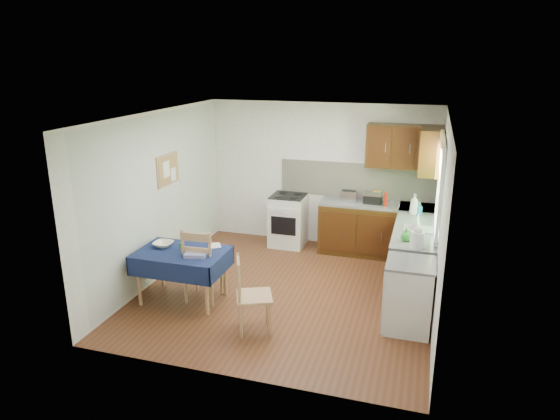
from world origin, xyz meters
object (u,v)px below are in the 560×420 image
(chair_far, at_px, (201,263))
(dish_rack, at_px, (418,228))
(chair_near, at_px, (250,293))
(toaster, at_px, (349,196))
(sandwich_press, at_px, (373,198))
(dining_table, at_px, (182,258))
(kettle, at_px, (417,239))

(chair_far, relative_size, dish_rack, 2.62)
(chair_near, xyz_separation_m, toaster, (0.70, 2.94, 0.49))
(chair_far, bearing_deg, toaster, -127.94)
(sandwich_press, relative_size, dish_rack, 0.71)
(dining_table, distance_m, dish_rack, 3.31)
(dining_table, height_order, toaster, toaster)
(dish_rack, bearing_deg, chair_near, -161.10)
(toaster, bearing_deg, dining_table, -135.17)
(chair_near, bearing_deg, sandwich_press, -43.52)
(dish_rack, height_order, kettle, kettle)
(chair_far, bearing_deg, kettle, -173.75)
(chair_near, bearing_deg, kettle, -83.82)
(chair_far, xyz_separation_m, sandwich_press, (2.00, 2.40, 0.42))
(dining_table, xyz_separation_m, kettle, (3.04, 0.57, 0.41))
(chair_near, xyz_separation_m, dish_rack, (1.87, 1.79, 0.42))
(dish_rack, bearing_deg, toaster, 110.84)
(toaster, relative_size, sandwich_press, 0.92)
(toaster, xyz_separation_m, dish_rack, (1.17, -1.15, -0.07))
(chair_near, distance_m, kettle, 2.22)
(chair_far, bearing_deg, sandwich_press, -133.67)
(toaster, distance_m, dish_rack, 1.64)
(dining_table, relative_size, sandwich_press, 4.15)
(chair_far, distance_m, kettle, 2.87)
(chair_near, bearing_deg, chair_far, 34.88)
(chair_near, relative_size, dish_rack, 2.37)
(chair_far, xyz_separation_m, dish_rack, (2.78, 1.22, 0.36))
(dining_table, height_order, chair_near, chair_near)
(chair_near, bearing_deg, dish_rack, -69.58)
(chair_near, bearing_deg, toaster, -36.64)
(dining_table, xyz_separation_m, sandwich_press, (2.25, 2.47, 0.36))
(dining_table, distance_m, sandwich_press, 3.37)
(kettle, bearing_deg, dish_rack, 90.19)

